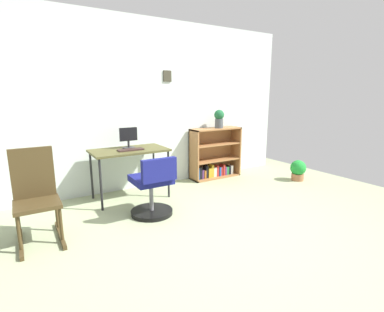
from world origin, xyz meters
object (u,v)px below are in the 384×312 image
Objects in this scene: rocking_chair at (36,195)px; potted_plant_floor at (298,170)px; desk at (129,153)px; potted_plant_on_shelf at (219,118)px; office_chair at (153,190)px; bookshelf_low at (214,156)px; monitor at (128,138)px; keyboard at (131,150)px.

rocking_chair is 2.66× the size of potted_plant_floor.
potted_plant_on_shelf reaches higher than desk.
bookshelf_low is at bearing 31.63° from office_chair.
monitor is 0.99m from office_chair.
desk is 1.37× the size of office_chair.
rocking_chair reaches higher than potted_plant_floor.
keyboard is 1.37m from rocking_chair.
keyboard is at bearing -101.82° from monitor.
monitor reaches higher than desk.
potted_plant_on_shelf reaches higher than monitor.
office_chair is at bearing -90.77° from monitor.
potted_plant_floor is (1.06, -0.88, -0.87)m from potted_plant_on_shelf.
bookshelf_low is 2.95× the size of potted_plant_on_shelf.
office_chair is 1.25m from rocking_chair.
monitor is 0.94× the size of potted_plant_on_shelf.
potted_plant_on_shelf is at bearing 6.82° from desk.
desk reaches higher than potted_plant_floor.
keyboard is at bearing -94.41° from desk.
potted_plant_on_shelf reaches higher than keyboard.
rocking_chair is (-1.24, 0.09, 0.14)m from office_chair.
keyboard reaches higher than desk.
monitor reaches higher than office_chair.
office_chair is (-0.01, -0.83, -0.53)m from monitor.
rocking_chair is 4.00m from potted_plant_floor.
potted_plant_on_shelf is (2.93, 0.86, 0.59)m from rocking_chair.
potted_plant_on_shelf reaches higher than office_chair.
desk is 0.22m from monitor.
desk is at bearing 166.25° from potted_plant_floor.
desk is 0.81m from office_chair.
keyboard is 0.46× the size of office_chair.
rocking_chair is at bearing -162.27° from bookshelf_low.
monitor is 1.51m from rocking_chair.
desk is 3.29× the size of potted_plant_on_shelf.
potted_plant_on_shelf reaches higher than bookshelf_low.
bookshelf_low is (1.65, 0.26, -0.27)m from desk.
bookshelf_low is at bearing 136.60° from potted_plant_on_shelf.
office_chair is at bearing -150.70° from potted_plant_on_shelf.
keyboard is 0.99× the size of potted_plant_floor.
office_chair reaches higher than potted_plant_floor.
desk is 2.97× the size of keyboard.
potted_plant_on_shelf is (1.71, 0.20, 0.40)m from desk.
keyboard is 0.77m from office_chair.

